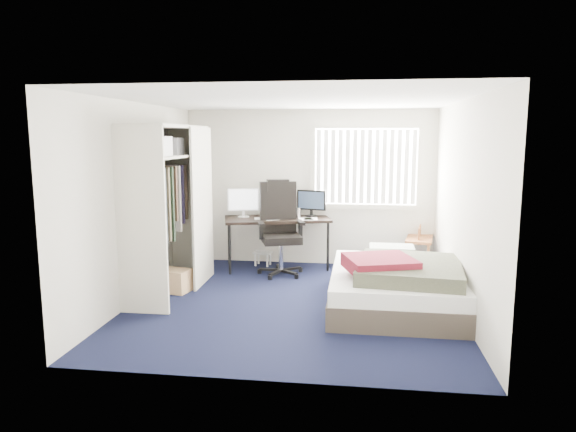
% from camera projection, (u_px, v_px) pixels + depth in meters
% --- Properties ---
extents(ground, '(4.20, 4.20, 0.00)m').
position_uv_depth(ground, '(293.00, 303.00, 6.46)').
color(ground, black).
rests_on(ground, ground).
extents(room_shell, '(4.20, 4.20, 4.20)m').
position_uv_depth(room_shell, '(293.00, 183.00, 6.22)').
color(room_shell, silver).
rests_on(room_shell, ground).
extents(window_assembly, '(1.72, 0.09, 1.32)m').
position_uv_depth(window_assembly, '(366.00, 167.00, 8.09)').
color(window_assembly, white).
rests_on(window_assembly, ground).
extents(closet, '(0.64, 1.84, 2.22)m').
position_uv_depth(closet, '(170.00, 192.00, 6.73)').
color(closet, beige).
rests_on(closet, ground).
extents(desk, '(1.77, 1.16, 1.27)m').
position_uv_depth(desk, '(277.00, 216.00, 8.11)').
color(desk, black).
rests_on(desk, ground).
extents(office_chair, '(0.85, 0.85, 1.43)m').
position_uv_depth(office_chair, '(280.00, 238.00, 7.80)').
color(office_chair, black).
rests_on(office_chair, ground).
extents(footstool, '(0.31, 0.26, 0.23)m').
position_uv_depth(footstool, '(263.00, 255.00, 8.32)').
color(footstool, white).
rests_on(footstool, ground).
extents(nightstand, '(0.51, 0.82, 0.71)m').
position_uv_depth(nightstand, '(419.00, 241.00, 7.97)').
color(nightstand, brown).
rests_on(nightstand, ground).
extents(bed, '(1.59, 2.10, 0.68)m').
position_uv_depth(bed, '(396.00, 283.00, 6.30)').
color(bed, '#3D342C').
rests_on(bed, ground).
extents(pine_box, '(0.46, 0.38, 0.30)m').
position_uv_depth(pine_box, '(175.00, 280.00, 6.92)').
color(pine_box, tan).
rests_on(pine_box, ground).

